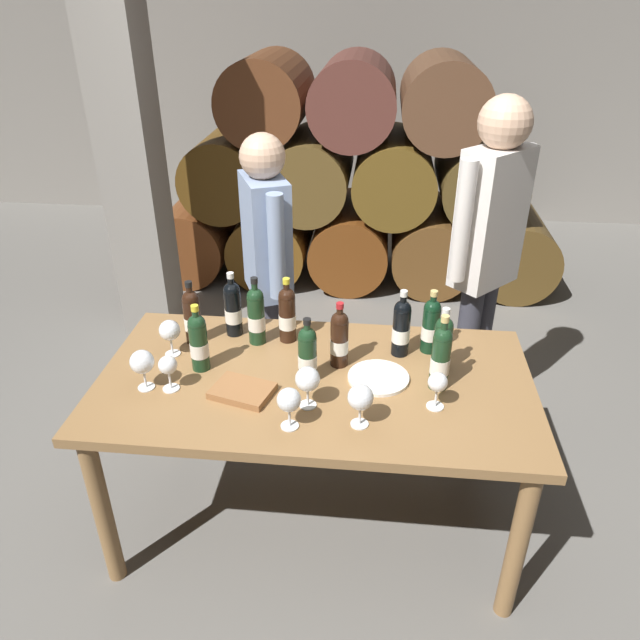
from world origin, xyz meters
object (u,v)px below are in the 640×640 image
Objects in this scene: wine_glass_0 at (361,398)px; tasting_notebook at (242,391)px; wine_bottle_3 at (401,327)px; wine_bottle_6 at (307,354)px; wine_bottle_8 at (233,308)px; taster_seated_left at (267,263)px; wine_bottle_4 at (192,316)px; wine_glass_3 at (168,366)px; wine_bottle_7 at (339,338)px; wine_bottle_0 at (442,343)px; wine_bottle_9 at (287,314)px; wine_bottle_1 at (431,325)px; wine_glass_5 at (142,363)px; serving_plate at (378,378)px; wine_glass_1 at (308,380)px; wine_bottle_10 at (199,342)px; wine_glass_4 at (438,384)px; wine_bottle_2 at (441,357)px; wine_glass_2 at (289,401)px; wine_bottle_5 at (256,315)px; wine_glass_6 at (170,331)px; dining_table at (315,397)px; sommelier_presenting at (487,245)px.

tasting_notebook is at bearing 163.26° from wine_glass_0.
wine_bottle_3 is 1.07× the size of wine_bottle_6.
taster_seated_left is at bearing 79.42° from wine_bottle_8.
wine_bottle_4 is 1.96× the size of wine_glass_3.
taster_seated_left is (-0.40, 0.61, 0.04)m from wine_bottle_7.
wine_bottle_9 reaches higher than wine_bottle_0.
wine_bottle_1 is at bearing 44.11° from tasting_notebook.
wine_glass_5 reaches higher than serving_plate.
wine_glass_0 and wine_glass_1 have the same top height.
wine_bottle_10 is 1.95× the size of wine_glass_4.
wine_bottle_7 is at bearing -56.83° from taster_seated_left.
wine_bottle_2 is 1.06× the size of wine_bottle_3.
wine_bottle_2 is 0.94m from wine_bottle_10.
wine_bottle_1 is 0.75m from wine_glass_2.
serving_plate is (0.30, 0.32, -0.10)m from wine_glass_2.
wine_bottle_3 is 0.96× the size of wine_bottle_5.
wine_glass_3 is (-0.72, 0.14, -0.01)m from wine_glass_0.
wine_bottle_8 is 1.84× the size of wine_glass_6.
wine_bottle_8 is 0.29m from wine_glass_6.
wine_glass_3 is 0.66× the size of tasting_notebook.
wine_bottle_5 reaches higher than wine_bottle_0.
wine_bottle_5 is at bearing 161.31° from wine_bottle_2.
wine_bottle_1 is at bearing 7.61° from wine_glass_6.
wine_bottle_7 is 0.39m from wine_glass_0.
wine_bottle_2 is 1.07m from taster_seated_left.
wine_bottle_0 is 0.40m from wine_bottle_7.
wine_glass_4 is 0.09× the size of taster_seated_left.
dining_table is 0.82m from taster_seated_left.
sommelier_presenting is at bearing 45.32° from wine_bottle_6.
wine_bottle_8 is (-0.88, 0.19, 0.01)m from wine_bottle_0.
wine_bottle_2 is at bearing -0.73° from dining_table.
wine_glass_6 is (-0.06, -0.11, -0.01)m from wine_bottle_4.
wine_bottle_5 is at bearing 22.23° from wine_glass_6.
wine_glass_2 is (-0.03, -0.29, -0.01)m from wine_bottle_6.
wine_bottle_3 is 0.69m from tasting_notebook.
wine_glass_4 reaches higher than dining_table.
wine_bottle_6 is at bearing 12.69° from wine_glass_3.
sommelier_presenting is (0.25, 0.76, 0.15)m from wine_bottle_2.
wine_bottle_6 is at bearing -4.80° from wine_bottle_10.
wine_glass_6 is (-0.55, 0.41, 0.00)m from wine_glass_2.
wine_glass_3 is 0.25m from wine_glass_6.
wine_glass_4 is 0.89× the size of wine_glass_5.
wine_bottle_0 is 0.12m from wine_bottle_2.
wine_bottle_6 is 0.52m from wine_glass_3.
wine_glass_2 is 0.45m from serving_plate.
wine_bottle_6 is 0.62m from wine_glass_5.
taster_seated_left is at bearing -178.35° from sommelier_presenting.
wine_bottle_7 is at bearing -10.17° from wine_bottle_4.
wine_glass_1 is at bearing -82.88° from wine_bottle_6.
wine_bottle_4 is (-1.00, -0.03, 0.00)m from wine_bottle_1.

